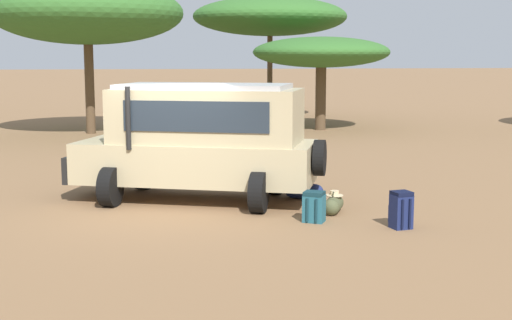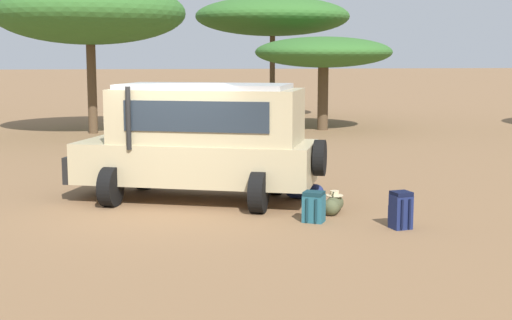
# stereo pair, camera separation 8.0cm
# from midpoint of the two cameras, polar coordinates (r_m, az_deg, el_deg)

# --- Properties ---
(ground_plane) EXTENTS (320.00, 320.00, 0.00)m
(ground_plane) POSITION_cam_midpoint_polar(r_m,az_deg,el_deg) (14.12, -6.77, -4.04)
(ground_plane) COLOR olive
(safari_vehicle) EXTENTS (5.41, 3.76, 2.44)m
(safari_vehicle) POSITION_cam_midpoint_polar(r_m,az_deg,el_deg) (14.87, -4.25, 1.68)
(safari_vehicle) COLOR tan
(safari_vehicle) RESTS_ON ground_plane
(backpack_beside_front_wheel) EXTENTS (0.38, 0.44, 0.66)m
(backpack_beside_front_wheel) POSITION_cam_midpoint_polar(r_m,az_deg,el_deg) (12.79, 11.66, -3.97)
(backpack_beside_front_wheel) COLOR navy
(backpack_beside_front_wheel) RESTS_ON ground_plane
(backpack_cluster_center) EXTENTS (0.47, 0.49, 0.57)m
(backpack_cluster_center) POSITION_cam_midpoint_polar(r_m,az_deg,el_deg) (13.07, 4.83, -3.77)
(backpack_cluster_center) COLOR #235B6B
(backpack_cluster_center) RESTS_ON ground_plane
(duffel_bag_low_black_case) EXTENTS (0.53, 0.74, 0.42)m
(duffel_bag_low_black_case) POSITION_cam_midpoint_polar(r_m,az_deg,el_deg) (13.87, 6.38, -3.56)
(duffel_bag_low_black_case) COLOR #4C5133
(duffel_bag_low_black_case) RESTS_ON ground_plane
(duffel_bag_soft_canvas) EXTENTS (0.76, 0.64, 0.44)m
(duffel_bag_soft_canvas) POSITION_cam_midpoint_polar(r_m,az_deg,el_deg) (15.16, 4.04, -2.49)
(duffel_bag_soft_canvas) COLOR navy
(duffel_bag_soft_canvas) RESTS_ON ground_plane
(acacia_tree_centre_back) EXTENTS (7.39, 7.04, 5.87)m
(acacia_tree_centre_back) POSITION_cam_midpoint_polar(r_m,az_deg,el_deg) (28.71, -13.09, 11.37)
(acacia_tree_centre_back) COLOR brown
(acacia_tree_centre_back) RESTS_ON ground_plane
(acacia_tree_right_mid) EXTENTS (7.33, 6.79, 5.78)m
(acacia_tree_right_mid) POSITION_cam_midpoint_polar(r_m,az_deg,el_deg) (34.43, 1.40, 11.38)
(acacia_tree_right_mid) COLOR brown
(acacia_tree_right_mid) RESTS_ON ground_plane
(acacia_tree_far_right) EXTENTS (5.59, 5.29, 3.80)m
(acacia_tree_far_right) POSITION_cam_midpoint_polar(r_m,az_deg,el_deg) (29.39, 5.50, 8.54)
(acacia_tree_far_right) COLOR brown
(acacia_tree_far_right) RESTS_ON ground_plane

